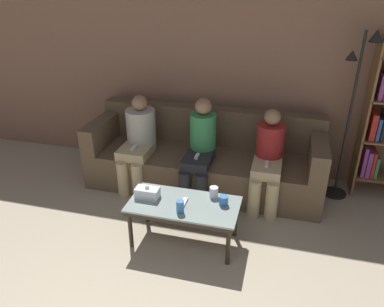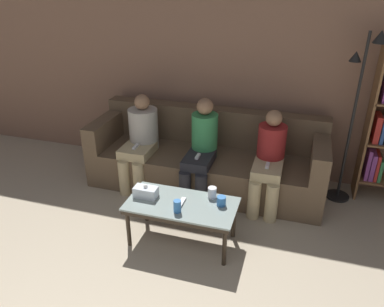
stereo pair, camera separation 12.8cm
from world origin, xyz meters
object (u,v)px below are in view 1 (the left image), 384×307
(couch, at_px, (205,159))
(seated_person_left_end, at_px, (139,139))
(tissue_box, at_px, (147,193))
(cup_far_center, at_px, (214,192))
(seated_person_mid_right, at_px, (268,157))
(coffee_table, at_px, (184,207))
(cup_near_left, at_px, (180,207))
(game_remote, at_px, (184,202))
(standing_lamp, at_px, (354,100))
(cup_near_right, at_px, (224,200))
(seated_person_mid_left, at_px, (200,147))

(couch, height_order, seated_person_left_end, seated_person_left_end)
(couch, distance_m, tissue_box, 1.16)
(cup_far_center, bearing_deg, seated_person_mid_right, 58.19)
(seated_person_mid_right, bearing_deg, coffee_table, -127.45)
(cup_near_left, height_order, tissue_box, tissue_box)
(game_remote, height_order, standing_lamp, standing_lamp)
(cup_near_left, bearing_deg, tissue_box, 157.82)
(couch, relative_size, standing_lamp, 1.46)
(standing_lamp, bearing_deg, game_remote, -139.49)
(coffee_table, relative_size, cup_near_right, 11.46)
(cup_near_left, xyz_separation_m, seated_person_mid_left, (-0.07, 1.03, 0.10))
(coffee_table, bearing_deg, standing_lamp, 40.51)
(seated_person_mid_left, height_order, seated_person_mid_right, seated_person_mid_left)
(tissue_box, distance_m, game_remote, 0.36)
(couch, relative_size, cup_near_right, 30.46)
(couch, bearing_deg, seated_person_mid_right, -17.47)
(cup_near_right, height_order, seated_person_mid_left, seated_person_mid_left)
(cup_near_left, height_order, cup_far_center, cup_near_left)
(cup_near_left, relative_size, seated_person_mid_right, 0.11)
(coffee_table, bearing_deg, cup_near_right, 12.25)
(couch, distance_m, seated_person_left_end, 0.82)
(couch, distance_m, cup_far_center, 1.00)
(cup_far_center, distance_m, standing_lamp, 1.77)
(tissue_box, bearing_deg, cup_near_left, -22.18)
(cup_far_center, xyz_separation_m, seated_person_left_end, (-1.05, 0.74, 0.11))
(cup_near_left, xyz_separation_m, cup_near_right, (0.35, 0.22, -0.01))
(cup_near_left, distance_m, tissue_box, 0.39)
(cup_near_left, distance_m, seated_person_mid_right, 1.23)
(seated_person_mid_right, bearing_deg, seated_person_left_end, 178.95)
(cup_near_right, distance_m, seated_person_mid_right, 0.88)
(seated_person_left_end, bearing_deg, cup_near_left, -52.33)
(couch, xyz_separation_m, seated_person_left_end, (-0.74, -0.21, 0.27))
(tissue_box, relative_size, seated_person_mid_right, 0.21)
(cup_near_right, bearing_deg, coffee_table, -167.75)
(cup_near_right, relative_size, tissue_box, 0.40)
(tissue_box, xyz_separation_m, standing_lamp, (1.84, 1.25, 0.66))
(cup_near_left, relative_size, game_remote, 0.77)
(seated_person_mid_right, bearing_deg, cup_far_center, -121.81)
(couch, bearing_deg, seated_person_mid_left, -90.00)
(standing_lamp, bearing_deg, cup_near_right, -133.48)
(seated_person_left_end, height_order, seated_person_mid_left, seated_person_mid_left)
(tissue_box, bearing_deg, game_remote, -1.49)
(cup_near_right, relative_size, cup_far_center, 0.86)
(coffee_table, relative_size, cup_far_center, 9.84)
(coffee_table, bearing_deg, cup_far_center, 36.77)
(cup_near_right, relative_size, game_remote, 0.59)
(seated_person_left_end, bearing_deg, seated_person_mid_left, -2.07)
(coffee_table, height_order, standing_lamp, standing_lamp)
(cup_near_right, xyz_separation_m, cup_far_center, (-0.11, 0.10, 0.01))
(game_remote, bearing_deg, tissue_box, 178.51)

